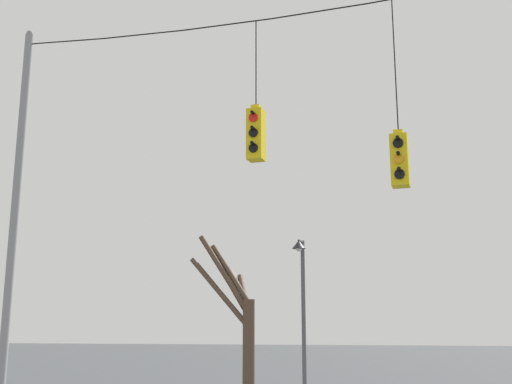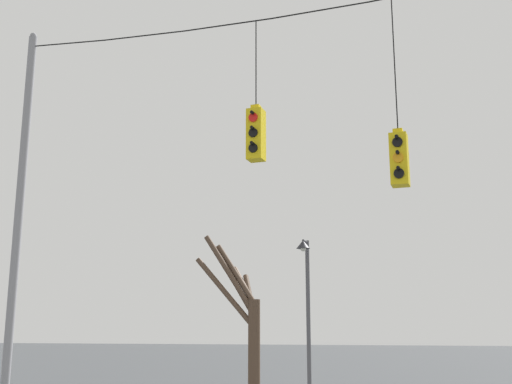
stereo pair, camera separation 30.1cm
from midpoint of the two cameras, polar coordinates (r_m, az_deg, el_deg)
utility_pole_left at (r=16.41m, az=-19.84°, el=-1.86°), size 0.20×0.20×9.45m
span_wire at (r=14.50m, az=6.22°, el=16.17°), size 15.03×0.03×0.39m
traffic_light_near_left_pole at (r=13.79m, az=0.63°, el=5.21°), size 0.34×0.58×3.23m
traffic_light_near_right_pole at (r=12.93m, az=13.27°, el=2.97°), size 0.34×0.58×4.02m
street_lamp at (r=18.98m, az=4.95°, el=-8.56°), size 0.40×0.70×4.63m
bare_tree at (r=20.75m, az=-0.61°, el=-10.86°), size 2.17×1.63×5.06m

